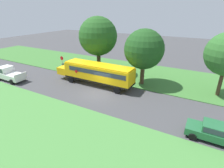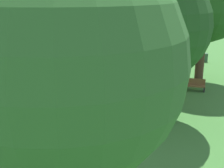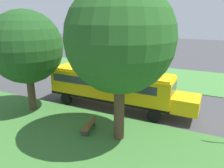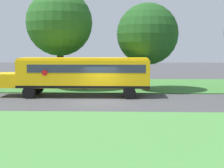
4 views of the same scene
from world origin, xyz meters
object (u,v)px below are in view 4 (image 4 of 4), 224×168
park_bench (83,84)px  school_bus (81,73)px  oak_tree_roadside_mid (149,34)px  oak_tree_beside_bus (59,24)px

park_bench → school_bus: bearing=4.7°
oak_tree_roadside_mid → park_bench: size_ratio=4.80×
school_bus → oak_tree_beside_bus: oak_tree_beside_bus is taller
oak_tree_beside_bus → oak_tree_roadside_mid: 8.58m
oak_tree_beside_bus → oak_tree_roadside_mid: (1.13, 8.44, -1.03)m
school_bus → oak_tree_roadside_mid: (-3.36, 5.81, 3.27)m
oak_tree_beside_bus → park_bench: (-0.01, 2.26, -5.75)m
oak_tree_beside_bus → park_bench: size_ratio=5.65×
school_bus → oak_tree_beside_bus: bearing=-149.6°
school_bus → park_bench: bearing=-175.3°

